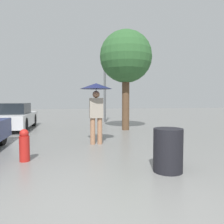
# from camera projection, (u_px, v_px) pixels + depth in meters

# --- Properties ---
(ground_plane) EXTENTS (60.00, 60.00, 0.00)m
(ground_plane) POSITION_uv_depth(u_px,v_px,m) (107.00, 210.00, 2.77)
(ground_plane) COLOR slate
(pedestrian) EXTENTS (1.00, 1.00, 1.90)m
(pedestrian) POSITION_uv_depth(u_px,v_px,m) (96.00, 97.00, 6.77)
(pedestrian) COLOR #9E7051
(pedestrian) RESTS_ON ground_plane
(parked_car_farthest) EXTENTS (1.76, 3.82, 1.23)m
(parked_car_farthest) POSITION_uv_depth(u_px,v_px,m) (12.00, 117.00, 10.27)
(parked_car_farthest) COLOR silver
(parked_car_farthest) RESTS_ON ground_plane
(tree) EXTENTS (2.36, 2.36, 4.52)m
(tree) POSITION_uv_depth(u_px,v_px,m) (126.00, 57.00, 9.87)
(tree) COLOR brown
(tree) RESTS_ON ground_plane
(street_lamp) EXTENTS (0.27, 0.27, 3.94)m
(street_lamp) POSITION_uv_depth(u_px,v_px,m) (105.00, 85.00, 13.21)
(street_lamp) COLOR #515456
(street_lamp) RESTS_ON ground_plane
(trash_bin) EXTENTS (0.57, 0.57, 0.84)m
(trash_bin) POSITION_uv_depth(u_px,v_px,m) (168.00, 150.00, 4.23)
(trash_bin) COLOR black
(trash_bin) RESTS_ON ground_plane
(fire_hydrant) EXTENTS (0.23, 0.23, 0.74)m
(fire_hydrant) POSITION_uv_depth(u_px,v_px,m) (24.00, 145.00, 4.93)
(fire_hydrant) COLOR #B21E19
(fire_hydrant) RESTS_ON ground_plane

